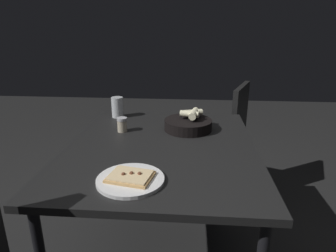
# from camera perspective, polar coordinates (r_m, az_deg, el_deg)

# --- Properties ---
(dining_table) EXTENTS (0.92, 1.11, 0.75)m
(dining_table) POSITION_cam_1_polar(r_m,az_deg,el_deg) (1.48, -1.36, -5.94)
(dining_table) COLOR black
(dining_table) RESTS_ON ground
(pizza_plate) EXTENTS (0.26, 0.26, 0.04)m
(pizza_plate) POSITION_cam_1_polar(r_m,az_deg,el_deg) (1.14, -7.27, -10.10)
(pizza_plate) COLOR white
(pizza_plate) RESTS_ON dining_table
(bread_basket) EXTENTS (0.27, 0.27, 0.11)m
(bread_basket) POSITION_cam_1_polar(r_m,az_deg,el_deg) (1.66, 3.94, 0.47)
(bread_basket) COLOR black
(bread_basket) RESTS_ON dining_table
(beer_glass) EXTENTS (0.07, 0.07, 0.13)m
(beer_glass) POSITION_cam_1_polar(r_m,az_deg,el_deg) (1.91, -9.75, 3.36)
(beer_glass) COLOR silver
(beer_glass) RESTS_ON dining_table
(pepper_shaker) EXTENTS (0.06, 0.06, 0.08)m
(pepper_shaker) POSITION_cam_1_polar(r_m,az_deg,el_deg) (1.64, -8.85, 0.12)
(pepper_shaker) COLOR #BFB299
(pepper_shaker) RESTS_ON dining_table
(chair_near) EXTENTS (0.56, 0.56, 0.90)m
(chair_near) POSITION_cam_1_polar(r_m,az_deg,el_deg) (2.34, 10.66, -1.39)
(chair_near) COLOR black
(chair_near) RESTS_ON ground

